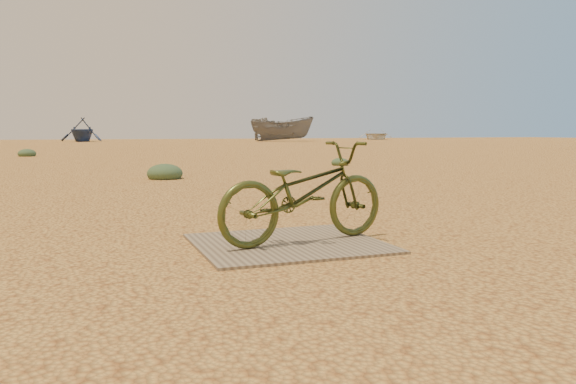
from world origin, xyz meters
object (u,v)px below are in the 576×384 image
object	(u,v)px
plywood_board	(288,243)
boat_far_left	(82,129)
boat_far_right	(376,135)
boat_mid_right	(282,129)
bicycle	(304,192)

from	to	relation	value
plywood_board	boat_far_left	bearing A→B (deg)	91.47
boat_far_left	boat_far_right	world-z (taller)	boat_far_left
boat_mid_right	boat_far_right	size ratio (longest dim) A/B	1.14
boat_far_left	boat_far_right	bearing A→B (deg)	20.90
boat_far_left	boat_mid_right	bearing A→B (deg)	4.15
boat_far_left	boat_far_right	xyz separation A→B (m)	(29.16, 1.57, -0.52)
plywood_board	boat_far_left	size ratio (longest dim) A/B	0.38
bicycle	boat_mid_right	world-z (taller)	boat_mid_right
bicycle	boat_far_right	distance (m)	55.77
boat_far_left	bicycle	bearing A→B (deg)	-70.54
bicycle	boat_far_left	size ratio (longest dim) A/B	0.39
bicycle	boat_far_left	xyz separation A→B (m)	(-1.33, 46.76, 0.60)
plywood_board	bicycle	xyz separation A→B (m)	(0.13, -0.03, 0.42)
plywood_board	boat_mid_right	distance (m)	45.40
boat_far_left	boat_mid_right	world-z (taller)	boat_mid_right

